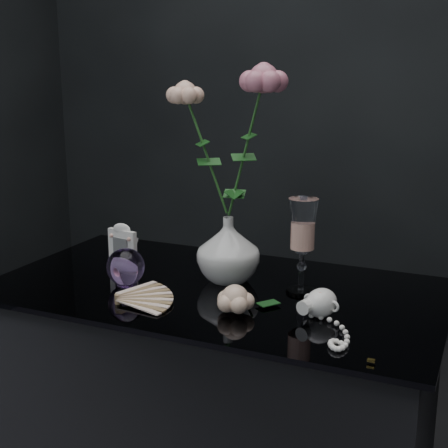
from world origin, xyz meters
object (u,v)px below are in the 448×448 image
at_px(picture_frame, 123,247).
at_px(loose_rose, 235,299).
at_px(vase, 228,249).
at_px(wine_glass, 302,246).
at_px(paperweight, 126,267).
at_px(pearl_jar, 321,302).

xyz_separation_m(picture_frame, loose_rose, (0.37, -0.15, -0.03)).
xyz_separation_m(vase, wine_glass, (0.18, -0.00, 0.03)).
distance_m(paperweight, loose_rose, 0.31).
bearing_deg(vase, pearl_jar, -25.27).
bearing_deg(loose_rose, pearl_jar, -6.45).
distance_m(vase, picture_frame, 0.28).
bearing_deg(picture_frame, wine_glass, 14.24).
height_order(wine_glass, picture_frame, wine_glass).
relative_size(vase, paperweight, 1.75).
xyz_separation_m(wine_glass, paperweight, (-0.39, -0.12, -0.06)).
bearing_deg(pearl_jar, paperweight, -161.97).
bearing_deg(loose_rose, vase, 93.27).
bearing_deg(pearl_jar, wine_glass, 141.53).
bearing_deg(paperweight, vase, 31.02).
distance_m(vase, paperweight, 0.25).
relative_size(picture_frame, loose_rose, 0.69).
xyz_separation_m(paperweight, pearl_jar, (0.47, 0.00, -0.01)).
bearing_deg(loose_rose, picture_frame, 133.77).
bearing_deg(vase, loose_rose, -62.48).
bearing_deg(wine_glass, loose_rose, -117.52).
height_order(paperweight, loose_rose, paperweight).
bearing_deg(wine_glass, paperweight, -162.93).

